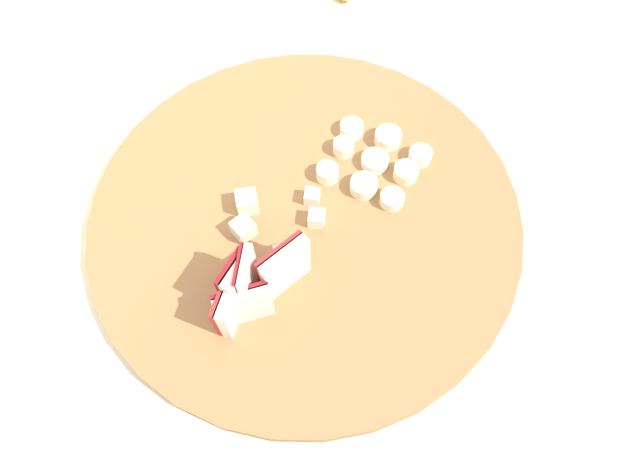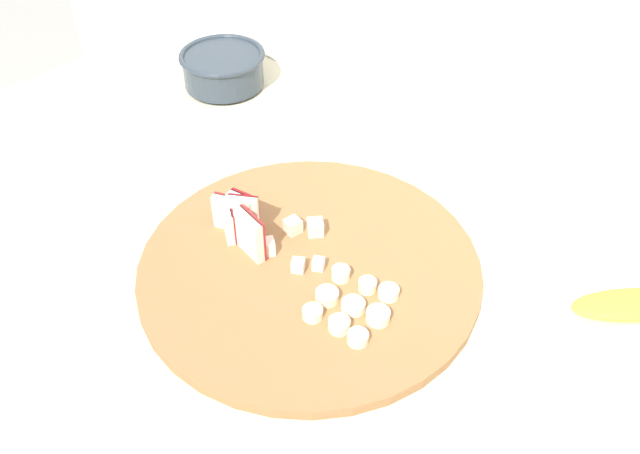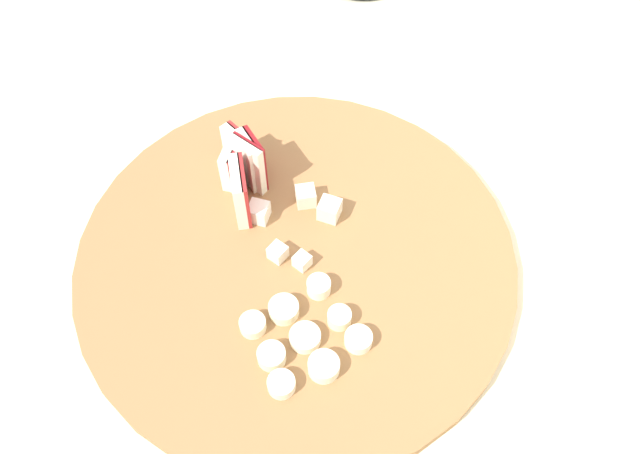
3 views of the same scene
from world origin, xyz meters
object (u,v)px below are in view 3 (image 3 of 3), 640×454
object	(u,v)px
cutting_board	(296,258)
apple_wedge_fan	(243,166)
banana_slice_rows	(304,336)
apple_dice_pile	(297,217)

from	to	relation	value
cutting_board	apple_wedge_fan	size ratio (longest dim) A/B	4.17
apple_wedge_fan	banana_slice_rows	bearing A→B (deg)	1.72
banana_slice_rows	apple_dice_pile	bearing A→B (deg)	165.60
apple_dice_pile	cutting_board	bearing A→B (deg)	-19.72
cutting_board	apple_dice_pile	size ratio (longest dim) A/B	4.47
cutting_board	apple_dice_pile	distance (m)	0.04
cutting_board	banana_slice_rows	world-z (taller)	banana_slice_rows
banana_slice_rows	cutting_board	bearing A→B (deg)	167.81
cutting_board	banana_slice_rows	xyz separation A→B (m)	(0.09, -0.02, 0.01)
apple_dice_pile	banana_slice_rows	size ratio (longest dim) A/B	0.87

